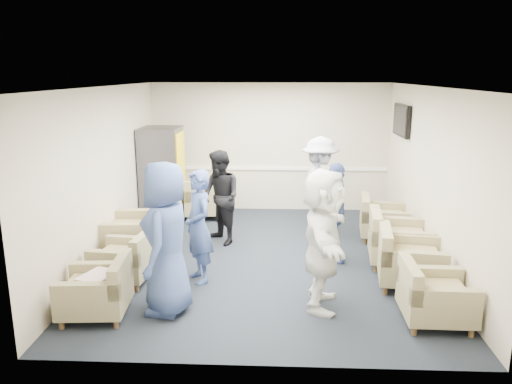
{
  "coord_description": "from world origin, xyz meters",
  "views": [
    {
      "loc": [
        0.19,
        -7.51,
        2.91
      ],
      "look_at": [
        -0.16,
        0.2,
        1.05
      ],
      "focal_mm": 35.0,
      "sensor_mm": 36.0,
      "label": 1
    }
  ],
  "objects_px": {
    "armchair_right_midfar": "(395,242)",
    "person_front_left": "(166,238)",
    "armchair_left_mid": "(127,261)",
    "vending_machine": "(163,175)",
    "armchair_right_midnear": "(406,262)",
    "armchair_corner": "(206,201)",
    "armchair_right_near": "(432,298)",
    "person_back_right": "(320,187)",
    "person_mid_left": "(199,227)",
    "person_front_right": "(323,239)",
    "armchair_left_far": "(139,235)",
    "person_mid_right": "(335,213)",
    "armchair_right_far": "(380,221)",
    "armchair_left_near": "(99,292)",
    "person_back_left": "(220,198)"
  },
  "relations": [
    {
      "from": "armchair_left_mid",
      "to": "person_back_right",
      "type": "bearing_deg",
      "value": 133.63
    },
    {
      "from": "armchair_left_far",
      "to": "person_mid_right",
      "type": "distance_m",
      "value": 3.13
    },
    {
      "from": "person_back_left",
      "to": "person_mid_right",
      "type": "distance_m",
      "value": 2.02
    },
    {
      "from": "armchair_right_midfar",
      "to": "person_back_left",
      "type": "bearing_deg",
      "value": 79.58
    },
    {
      "from": "armchair_left_near",
      "to": "armchair_right_near",
      "type": "xyz_separation_m",
      "value": [
        3.99,
        0.02,
        0.0
      ]
    },
    {
      "from": "armchair_left_far",
      "to": "person_mid_right",
      "type": "height_order",
      "value": "person_mid_right"
    },
    {
      "from": "armchair_right_midfar",
      "to": "armchair_right_far",
      "type": "height_order",
      "value": "armchair_right_midfar"
    },
    {
      "from": "armchair_right_far",
      "to": "armchair_corner",
      "type": "bearing_deg",
      "value": 77.35
    },
    {
      "from": "armchair_left_far",
      "to": "person_front_right",
      "type": "distance_m",
      "value": 3.26
    },
    {
      "from": "armchair_left_far",
      "to": "armchair_right_far",
      "type": "relative_size",
      "value": 1.11
    },
    {
      "from": "person_mid_left",
      "to": "armchair_right_midnear",
      "type": "bearing_deg",
      "value": 59.71
    },
    {
      "from": "armchair_corner",
      "to": "person_mid_left",
      "type": "relative_size",
      "value": 0.62
    },
    {
      "from": "person_front_left",
      "to": "person_mid_left",
      "type": "relative_size",
      "value": 1.18
    },
    {
      "from": "person_back_left",
      "to": "person_front_right",
      "type": "height_order",
      "value": "person_front_right"
    },
    {
      "from": "person_back_right",
      "to": "person_mid_left",
      "type": "bearing_deg",
      "value": 141.59
    },
    {
      "from": "person_back_left",
      "to": "person_mid_right",
      "type": "height_order",
      "value": "person_back_left"
    },
    {
      "from": "armchair_right_far",
      "to": "person_back_left",
      "type": "distance_m",
      "value": 2.89
    },
    {
      "from": "armchair_left_mid",
      "to": "person_front_left",
      "type": "distance_m",
      "value": 1.33
    },
    {
      "from": "person_back_left",
      "to": "person_front_right",
      "type": "bearing_deg",
      "value": -4.02
    },
    {
      "from": "armchair_right_midfar",
      "to": "person_front_right",
      "type": "height_order",
      "value": "person_front_right"
    },
    {
      "from": "armchair_left_far",
      "to": "person_mid_left",
      "type": "distance_m",
      "value": 1.48
    },
    {
      "from": "person_back_right",
      "to": "armchair_left_far",
      "type": "bearing_deg",
      "value": 115.53
    },
    {
      "from": "armchair_left_mid",
      "to": "person_back_right",
      "type": "xyz_separation_m",
      "value": [
        2.88,
        2.2,
        0.6
      ]
    },
    {
      "from": "armchair_corner",
      "to": "person_mid_right",
      "type": "height_order",
      "value": "person_mid_right"
    },
    {
      "from": "armchair_right_near",
      "to": "person_front_right",
      "type": "relative_size",
      "value": 0.45
    },
    {
      "from": "armchair_left_mid",
      "to": "person_front_left",
      "type": "height_order",
      "value": "person_front_left"
    },
    {
      "from": "person_front_right",
      "to": "person_back_right",
      "type": "bearing_deg",
      "value": 3.18
    },
    {
      "from": "armchair_left_mid",
      "to": "armchair_right_far",
      "type": "bearing_deg",
      "value": 123.62
    },
    {
      "from": "armchair_left_near",
      "to": "armchair_right_near",
      "type": "bearing_deg",
      "value": 85.73
    },
    {
      "from": "armchair_right_midfar",
      "to": "armchair_right_near",
      "type": "bearing_deg",
      "value": -172.74
    },
    {
      "from": "armchair_right_midfar",
      "to": "person_back_right",
      "type": "height_order",
      "value": "person_back_right"
    },
    {
      "from": "armchair_corner",
      "to": "vending_machine",
      "type": "height_order",
      "value": "vending_machine"
    },
    {
      "from": "armchair_left_far",
      "to": "person_mid_right",
      "type": "xyz_separation_m",
      "value": [
        3.1,
        -0.01,
        0.41
      ]
    },
    {
      "from": "vending_machine",
      "to": "armchair_right_midfar",
      "type": "bearing_deg",
      "value": -27.86
    },
    {
      "from": "armchair_left_near",
      "to": "person_mid_left",
      "type": "xyz_separation_m",
      "value": [
        1.05,
        1.11,
        0.5
      ]
    },
    {
      "from": "armchair_left_near",
      "to": "person_back_left",
      "type": "bearing_deg",
      "value": 152.47
    },
    {
      "from": "armchair_right_far",
      "to": "person_mid_right",
      "type": "distance_m",
      "value": 1.53
    },
    {
      "from": "vending_machine",
      "to": "person_front_right",
      "type": "relative_size",
      "value": 1.05
    },
    {
      "from": "vending_machine",
      "to": "person_mid_left",
      "type": "height_order",
      "value": "vending_machine"
    },
    {
      "from": "person_front_left",
      "to": "armchair_right_midfar",
      "type": "bearing_deg",
      "value": 122.46
    },
    {
      "from": "armchair_left_mid",
      "to": "armchair_right_midfar",
      "type": "bearing_deg",
      "value": 108.11
    },
    {
      "from": "person_front_left",
      "to": "armchair_corner",
      "type": "bearing_deg",
      "value": -174.11
    },
    {
      "from": "armchair_left_near",
      "to": "armchair_corner",
      "type": "xyz_separation_m",
      "value": [
        0.69,
        4.29,
        0.04
      ]
    },
    {
      "from": "armchair_left_mid",
      "to": "vending_machine",
      "type": "xyz_separation_m",
      "value": [
        -0.15,
        2.99,
        0.63
      ]
    },
    {
      "from": "armchair_right_far",
      "to": "armchair_corner",
      "type": "height_order",
      "value": "armchair_corner"
    },
    {
      "from": "armchair_right_midnear",
      "to": "person_mid_left",
      "type": "xyz_separation_m",
      "value": [
        -2.9,
        0.04,
        0.46
      ]
    },
    {
      "from": "armchair_right_midnear",
      "to": "armchair_corner",
      "type": "xyz_separation_m",
      "value": [
        -3.25,
        3.22,
        0.01
      ]
    },
    {
      "from": "armchair_right_near",
      "to": "person_mid_left",
      "type": "bearing_deg",
      "value": 70.57
    },
    {
      "from": "armchair_left_mid",
      "to": "person_front_right",
      "type": "distance_m",
      "value": 2.84
    },
    {
      "from": "armchair_right_midfar",
      "to": "person_front_left",
      "type": "distance_m",
      "value": 3.63
    }
  ]
}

